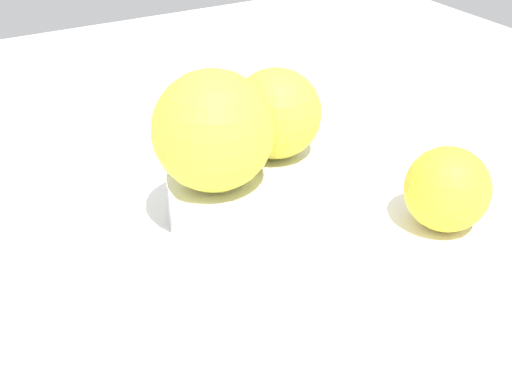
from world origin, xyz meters
TOP-DOWN VIEW (x-y plane):
  - ground_plane at (0.00, 0.00)cm, footprint 110.00×110.00cm
  - fruit_bowl at (0.00, 0.00)cm, footprint 13.46×13.46cm
  - orange_in_bowl_0 at (2.87, 1.94)cm, footprint 7.02×7.02cm
  - orange_in_bowl_1 at (-3.46, -0.15)cm, footprint 8.71×8.71cm
  - orange_loose_0 at (11.96, -7.89)cm, footprint 6.49×6.49cm
  - side_plate at (-10.22, 20.56)cm, footprint 14.55×14.55cm

SIDE VIEW (x-z plane):
  - ground_plane at x=0.00cm, z-range -2.00..0.00cm
  - side_plate at x=-10.22cm, z-range 0.00..0.80cm
  - fruit_bowl at x=0.00cm, z-range -0.11..3.98cm
  - orange_loose_0 at x=11.96cm, z-range 0.00..6.49cm
  - orange_in_bowl_0 at x=2.87cm, z-range 4.09..11.11cm
  - orange_in_bowl_1 at x=-3.46cm, z-range 4.09..12.80cm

